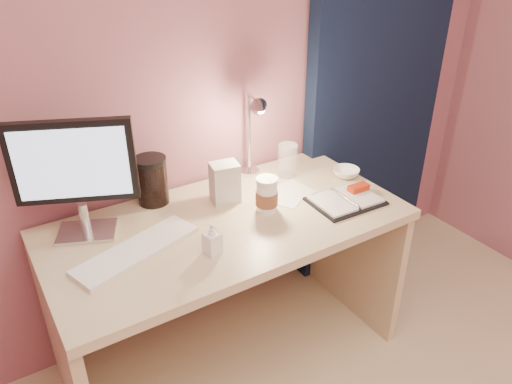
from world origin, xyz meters
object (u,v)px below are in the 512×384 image
monitor (75,169)px  coffee_cup (267,196)px  dark_jar (152,183)px  product_box (225,182)px  desk_lamp (266,128)px  lotion_bottle (212,238)px  bowl (346,173)px  planner (347,199)px  clear_cup (287,160)px  desk (220,257)px  keyboard (137,250)px

monitor → coffee_cup: (0.66, -0.21, -0.20)m
monitor → dark_jar: monitor is taller
product_box → desk_lamp: (0.24, 0.06, 0.17)m
lotion_bottle → coffee_cup: bearing=23.8°
monitor → bowl: 1.16m
planner → product_box: bearing=148.8°
planner → bowl: 0.23m
coffee_cup → lotion_bottle: 0.35m
monitor → desk_lamp: 0.80m
monitor → product_box: 0.59m
planner → clear_cup: (-0.07, 0.33, 0.06)m
bowl → lotion_bottle: lotion_bottle is taller
desk → product_box: (0.07, 0.07, 0.31)m
clear_cup → bowl: size_ratio=1.25×
monitor → dark_jar: 0.36m
clear_cup → lotion_bottle: 0.67m
clear_cup → desk: bearing=-164.2°
clear_cup → dark_jar: 0.61m
monitor → dark_jar: bearing=40.3°
desk → coffee_cup: bearing=-28.3°
desk → monitor: 0.71m
desk → lotion_bottle: (-0.15, -0.23, 0.29)m
desk → clear_cup: 0.53m
keyboard → dark_jar: (0.19, 0.30, 0.08)m
monitor → bowl: monitor is taller
keyboard → product_box: 0.48m
desk → dark_jar: size_ratio=7.82×
clear_cup → desk_lamp: desk_lamp is taller
keyboard → bowl: (1.01, 0.06, 0.01)m
coffee_cup → dark_jar: bearing=139.6°
coffee_cup → clear_cup: (0.25, 0.21, 0.01)m
clear_cup → dark_jar: bearing=171.2°
lotion_bottle → desk_lamp: desk_lamp is taller
desk → dark_jar: bearing=131.3°
bowl → keyboard: bearing=-176.8°
product_box → desk_lamp: size_ratio=0.42×
bowl → product_box: size_ratio=0.72×
desk_lamp → product_box: bearing=-151.3°
desk → dark_jar: 0.42m
lotion_bottle → dark_jar: dark_jar is taller
coffee_cup → keyboard: bearing=179.8°
dark_jar → coffee_cup: bearing=-40.4°
monitor → bowl: (1.13, -0.15, -0.25)m
product_box → coffee_cup: bearing=-47.7°
clear_cup → keyboard: bearing=-165.2°
coffee_cup → desk_lamp: bearing=58.0°
desk → coffee_cup: coffee_cup is taller
keyboard → bowl: size_ratio=3.86×
desk → desk_lamp: bearing=22.8°
coffee_cup → desk_lamp: size_ratio=0.36×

